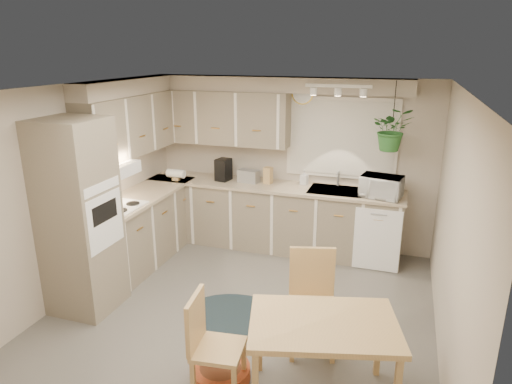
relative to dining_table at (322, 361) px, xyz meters
The scene contains 35 objects.
floor 1.49m from the dining_table, 136.83° to the left, with size 4.20×4.20×0.00m, color #5F5C54.
ceiling 2.50m from the dining_table, 136.83° to the left, with size 4.20×4.20×0.00m, color white.
wall_back 3.36m from the dining_table, 108.80° to the left, with size 4.00×0.04×2.40m, color #BAAD99.
wall_front 1.75m from the dining_table, 133.30° to the right, with size 4.00×0.04×2.40m, color #BAAD99.
wall_left 3.31m from the dining_table, 162.10° to the left, with size 0.04×4.20×2.40m, color #BAAD99.
wall_right 1.60m from the dining_table, 46.05° to the left, with size 0.04×4.20×2.40m, color #BAAD99.
base_cab_left 3.32m from the dining_table, 145.93° to the left, with size 0.60×1.85×0.90m, color gray.
base_cab_back 3.05m from the dining_table, 114.18° to the left, with size 3.60×0.60×0.90m, color gray.
counter_left 3.36m from the dining_table, 145.83° to the left, with size 0.64×1.89×0.04m, color #C1B18D.
counter_back 3.09m from the dining_table, 114.25° to the left, with size 3.64×0.64×0.04m, color #C1B18D.
oven_stack 2.88m from the dining_table, 167.38° to the left, with size 0.65×0.65×2.10m, color gray.
wall_oven_face 2.58m from the dining_table, 165.77° to the left, with size 0.02×0.56×0.58m, color white.
upper_cab_left 3.79m from the dining_table, 145.38° to the left, with size 0.35×2.00×0.75m, color gray.
upper_cab_back 3.85m from the dining_table, 125.17° to the left, with size 2.00×0.35×0.75m, color gray.
soffit_left 4.01m from the dining_table, 145.61° to the left, with size 0.30×2.00×0.20m, color #BAAD99.
soffit_back 3.73m from the dining_table, 113.07° to the left, with size 3.60×0.30×0.20m, color #BAAD99.
cooktop 3.07m from the dining_table, 154.79° to the left, with size 0.52×0.58×0.02m, color white.
range_hood 3.21m from the dining_table, 154.95° to the left, with size 0.40×0.60×0.14m, color white.
window_blinds 3.31m from the dining_table, 96.54° to the left, with size 1.40×0.02×1.00m, color white.
window_frame 3.32m from the dining_table, 96.52° to the left, with size 1.50×0.02×1.10m, color silver.
sink 2.86m from the dining_table, 97.17° to the left, with size 0.70×0.48×0.10m, color #9B9FA3.
dishwasher_front 2.49m from the dining_table, 84.24° to the left, with size 0.58×0.01×0.83m, color white.
track_light_bar 3.23m from the dining_table, 97.87° to the left, with size 0.80×0.04×0.04m, color white.
wall_clock 3.67m from the dining_table, 106.42° to the left, with size 0.30×0.30×0.03m, color gold.
dining_table is the anchor object (origin of this frame).
chair_left 0.84m from the dining_table, 167.15° to the right, with size 0.41×0.41×0.89m, color tan.
chair_back 0.66m from the dining_table, 108.53° to the left, with size 0.45×0.45×0.97m, color tan.
braided_rug 1.47m from the dining_table, 139.20° to the left, with size 1.11×0.83×0.01m, color black.
pet_bed 0.92m from the dining_table, behind, with size 0.52×0.52×0.12m, color #BA3C25.
microwave 2.80m from the dining_table, 84.88° to the left, with size 0.51×0.28×0.34m, color white.
soap_bottle 3.11m from the dining_table, 105.53° to the left, with size 0.09×0.21×0.10m, color white.
hanging_plant 3.04m from the dining_table, 83.41° to the left, with size 0.48×0.53×0.42m, color #2A6829.
coffee_maker 3.49m from the dining_table, 125.24° to the left, with size 0.18×0.22×0.32m, color black.
toaster 3.29m from the dining_table, 119.54° to the left, with size 0.29×0.17×0.18m, color #9B9FA3.
knife_block 3.20m from the dining_table, 114.84° to the left, with size 0.11×0.11×0.23m, color tan.
Camera 1 is at (1.51, -4.08, 2.75)m, focal length 32.00 mm.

